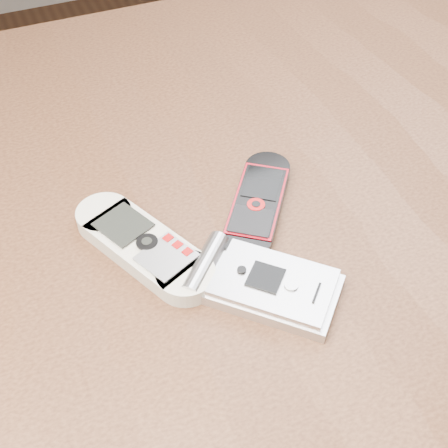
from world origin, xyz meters
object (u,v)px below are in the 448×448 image
Objects in this scene: nokia_black_red at (258,204)px; motorola_razr at (269,285)px; nokia_white at (143,245)px; table at (219,312)px.

motorola_razr is (-0.03, -0.08, 0.00)m from nokia_black_red.
nokia_black_red is 1.13× the size of motorola_razr.
nokia_black_red is (0.10, 0.01, -0.00)m from nokia_white.
nokia_black_red is at bearing 25.03° from motorola_razr.
nokia_black_red is 0.09m from motorola_razr.
table is 0.13m from motorola_razr.
nokia_black_red reaches higher than table.
nokia_white is 0.10m from motorola_razr.
motorola_razr is at bearing -73.17° from nokia_black_red.
nokia_white is (-0.06, 0.00, 0.11)m from table.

